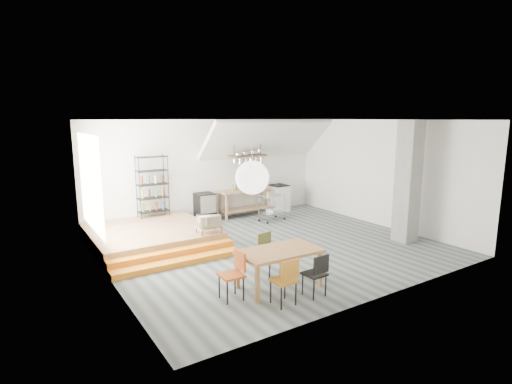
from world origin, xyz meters
TOP-DOWN VIEW (x-y plane):
  - floor at (0.00, 0.00)m, footprint 8.00×8.00m
  - wall_back at (0.00, 3.50)m, footprint 8.00×0.04m
  - wall_left at (-4.00, 0.00)m, footprint 0.04×7.00m
  - wall_right at (4.00, 0.00)m, footprint 0.04×7.00m
  - ceiling at (0.00, 0.00)m, footprint 8.00×7.00m
  - slope_ceiling at (1.80, 2.90)m, footprint 4.40×1.44m
  - window_pane at (-3.98, 1.50)m, footprint 0.02×2.50m
  - platform at (-2.50, 2.00)m, footprint 3.00×3.00m
  - step_lower at (-2.50, 0.05)m, footprint 3.00×0.35m
  - step_upper at (-2.50, 0.40)m, footprint 3.00×0.35m
  - concrete_column at (3.30, -1.50)m, footprint 0.50×0.50m
  - kitchen_counter at (1.10, 3.15)m, footprint 1.80×0.60m
  - stove at (2.50, 3.16)m, footprint 0.60×0.60m
  - pot_rack at (1.13, 2.92)m, footprint 1.20×0.50m
  - wire_shelving at (-2.00, 3.20)m, footprint 0.88×0.38m
  - microwave_shelf at (-1.40, 0.75)m, footprint 0.60×0.40m
  - paper_lantern at (-1.91, -2.10)m, footprint 0.60×0.60m
  - dining_table at (-1.31, -2.12)m, footprint 1.62×0.95m
  - chair_mustard at (-1.68, -2.82)m, footprint 0.40×0.40m
  - chair_black at (-0.98, -2.84)m, footprint 0.39×0.39m
  - chair_olive at (-1.10, -1.41)m, footprint 0.45×0.45m
  - chair_red at (-2.27, -2.08)m, footprint 0.42×0.42m
  - rolling_cart at (1.52, 2.16)m, footprint 0.89×0.59m
  - mini_fridge at (-0.35, 3.20)m, footprint 0.54×0.54m
  - microwave at (-1.40, 0.75)m, footprint 0.58×0.43m
  - bowl at (0.98, 3.10)m, footprint 0.25×0.25m

SIDE VIEW (x-z plane):
  - floor at x=0.00m, z-range 0.00..0.00m
  - step_lower at x=-2.50m, z-range 0.00..0.13m
  - step_upper at x=-2.50m, z-range 0.00..0.27m
  - platform at x=-2.50m, z-range 0.00..0.40m
  - mini_fridge at x=-0.35m, z-range 0.00..0.92m
  - stove at x=2.50m, z-range -0.11..1.07m
  - chair_black at x=-0.98m, z-range 0.08..0.90m
  - chair_mustard at x=-1.68m, z-range 0.08..0.95m
  - chair_olive at x=-1.10m, z-range 0.08..0.95m
  - rolling_cart at x=1.52m, z-range 0.12..0.94m
  - chair_red at x=-2.27m, z-range 0.09..0.97m
  - microwave_shelf at x=-1.40m, z-range 0.46..0.63m
  - kitchen_counter at x=1.10m, z-range 0.17..1.08m
  - dining_table at x=-1.31m, z-range 0.30..1.05m
  - microwave at x=-1.40m, z-range 0.56..0.86m
  - bowl at x=0.98m, z-range 0.91..0.96m
  - wire_shelving at x=-2.00m, z-range 0.43..2.23m
  - wall_back at x=0.00m, z-range 0.00..3.20m
  - wall_left at x=-4.00m, z-range 0.00..3.20m
  - wall_right at x=4.00m, z-range 0.00..3.20m
  - concrete_column at x=3.30m, z-range 0.00..3.20m
  - window_pane at x=-3.98m, z-range 0.70..2.90m
  - pot_rack at x=1.13m, z-range 1.26..2.69m
  - paper_lantern at x=-1.91m, z-range 1.90..2.50m
  - slope_ceiling at x=1.80m, z-range 1.89..3.21m
  - ceiling at x=0.00m, z-range 3.19..3.21m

